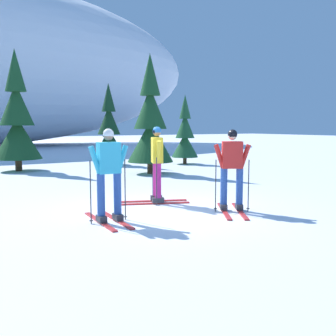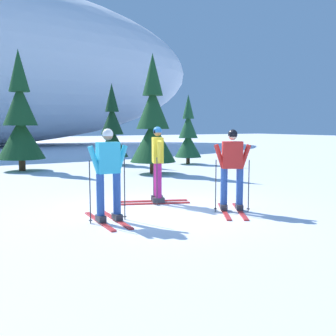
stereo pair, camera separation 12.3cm
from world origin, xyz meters
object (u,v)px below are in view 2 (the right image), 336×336
Objects in this scene: skier_red_jacket at (232,168)px; pine_tree_far_right at (188,135)px; pine_tree_center at (20,121)px; pine_tree_right at (112,131)px; skier_yellow_jacket at (157,163)px; skier_cyan_jacket at (108,173)px; pine_tree_center_right at (153,124)px.

pine_tree_far_right is (5.15, 9.41, 0.45)m from skier_red_jacket.
pine_tree_center is 1.29× the size of pine_tree_right.
skier_yellow_jacket is 0.55× the size of pine_tree_far_right.
skier_cyan_jacket is 7.93m from pine_tree_center_right.
pine_tree_center is at bearing 99.04° from skier_yellow_jacket.
pine_tree_center reaches higher than pine_tree_center_right.
skier_red_jacket is at bearing -77.49° from pine_tree_center.
pine_tree_center is at bearing 102.51° from skier_red_jacket.
skier_red_jacket is at bearing -99.66° from pine_tree_right.
skier_red_jacket is 11.09m from pine_tree_right.
pine_tree_right is at bearing 66.51° from skier_cyan_jacket.
pine_tree_center_right is at bearing 54.95° from skier_cyan_jacket.
pine_tree_far_right is (7.85, 8.97, 0.44)m from skier_cyan_jacket.
skier_yellow_jacket is at bearing 119.10° from skier_red_jacket.
skier_cyan_jacket is (-2.69, 0.44, 0.01)m from skier_red_jacket.
skier_cyan_jacket is 11.44m from pine_tree_right.
pine_tree_far_right is at bearing 61.29° from skier_red_jacket.
pine_tree_right is (2.78, 9.25, 0.64)m from skier_yellow_jacket.
pine_tree_right is 1.15× the size of pine_tree_far_right.
pine_tree_center is at bearing 87.96° from skier_cyan_jacket.
pine_tree_right is at bearing 155.42° from pine_tree_far_right.
pine_tree_center_right is 1.20× the size of pine_tree_right.
skier_yellow_jacket is at bearing 34.60° from skier_cyan_jacket.
pine_tree_right is 3.63m from pine_tree_far_right.
skier_cyan_jacket is at bearing -113.49° from pine_tree_right.
skier_yellow_jacket is at bearing -128.12° from pine_tree_far_right.
pine_tree_far_right is at bearing 37.19° from pine_tree_center_right.
skier_cyan_jacket is at bearing -145.40° from skier_yellow_jacket.
skier_yellow_jacket is 0.37× the size of pine_tree_center.
pine_tree_center is 5.53m from pine_tree_center_right.
skier_cyan_jacket reaches higher than skier_red_jacket.
skier_cyan_jacket is at bearing 170.69° from skier_red_jacket.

